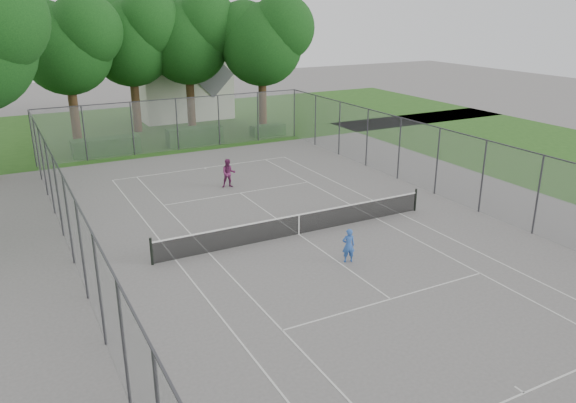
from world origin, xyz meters
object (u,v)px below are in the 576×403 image
house (180,73)px  woman_player (229,173)px  tennis_net (299,223)px  girl_player (348,245)px

house → woman_player: 21.54m
woman_player → tennis_net: bearing=-74.0°
house → woman_player: size_ratio=6.01×
house → girl_player: (-3.66, -31.81, -3.12)m
tennis_net → girl_player: size_ratio=9.44×
girl_player → tennis_net: bearing=-67.1°
tennis_net → house: bearing=82.0°
tennis_net → girl_player: 3.29m
house → girl_player: 32.17m
house → woman_player: (-4.15, -20.92, -3.02)m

